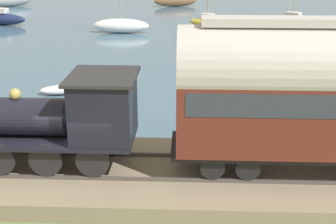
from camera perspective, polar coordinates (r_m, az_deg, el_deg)
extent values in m
plane|color=#607542|center=(16.02, -10.42, -8.30)|extent=(200.00, 200.00, 0.00)
cube|color=#426075|center=(57.16, -1.05, 12.49)|extent=(80.00, 80.00, 0.01)
cube|color=#84755B|center=(15.92, -10.45, -7.40)|extent=(5.04, 56.00, 0.53)
cube|color=#4C4742|center=(15.00, -11.27, -7.86)|extent=(0.07, 54.88, 0.12)
cube|color=#4C4742|center=(16.56, -9.86, -4.97)|extent=(0.07, 54.88, 0.12)
cylinder|color=black|center=(14.61, -9.17, -5.94)|extent=(0.12, 1.05, 1.05)
cylinder|color=black|center=(16.21, -7.94, -3.17)|extent=(0.12, 1.05, 1.05)
cylinder|color=black|center=(14.97, -14.70, -5.71)|extent=(0.12, 1.05, 1.05)
cylinder|color=black|center=(16.53, -12.95, -3.03)|extent=(0.12, 1.05, 1.05)
cylinder|color=black|center=(16.98, -17.74, -2.88)|extent=(0.12, 1.05, 1.05)
cube|color=black|center=(15.58, -13.91, -2.87)|extent=(2.30, 5.33, 0.12)
cylinder|color=black|center=(15.67, -17.86, -0.51)|extent=(1.21, 3.20, 1.21)
sphere|color=tan|center=(15.44, -18.15, 2.09)|extent=(0.36, 0.36, 0.36)
cube|color=black|center=(14.82, -7.79, 0.57)|extent=(2.20, 1.87, 1.91)
cube|color=#282828|center=(14.52, -7.98, 4.32)|extent=(2.40, 2.11, 0.10)
cylinder|color=black|center=(14.51, 9.72, -6.79)|extent=(0.12, 0.76, 0.76)
cylinder|color=black|center=(16.12, 8.98, -3.92)|extent=(0.12, 0.76, 0.76)
cylinder|color=black|center=(14.41, 5.45, -6.78)|extent=(0.12, 0.76, 0.76)
cylinder|color=black|center=(16.03, 5.16, -3.88)|extent=(0.12, 0.76, 0.76)
cube|color=black|center=(15.54, 16.50, -4.24)|extent=(2.13, 8.59, 0.16)
cube|color=#5B2319|center=(15.05, 17.01, 0.48)|extent=(2.37, 8.25, 2.55)
cube|color=#2D333D|center=(14.92, 17.18, 2.10)|extent=(2.40, 7.73, 0.72)
cylinder|color=#B2ADA3|center=(14.70, 17.51, 5.18)|extent=(2.49, 8.25, 2.49)
cube|color=#B2ADA3|center=(14.43, 18.08, 10.42)|extent=(0.83, 6.87, 0.24)
ellipsoid|color=#236B42|center=(45.17, 14.95, 10.48)|extent=(3.54, 4.31, 1.02)
cube|color=silver|center=(45.06, 15.03, 11.40)|extent=(1.39, 1.52, 0.45)
ellipsoid|color=gold|center=(44.41, 4.82, 10.78)|extent=(3.09, 3.83, 0.82)
cube|color=silver|center=(44.31, 4.84, 11.59)|extent=(1.24, 1.35, 0.45)
ellipsoid|color=brown|center=(59.02, 0.93, 13.40)|extent=(2.78, 5.56, 1.35)
ellipsoid|color=gray|center=(61.96, -18.91, 12.73)|extent=(4.40, 5.56, 1.47)
ellipsoid|color=white|center=(41.64, -5.74, 10.42)|extent=(1.62, 4.92, 1.23)
ellipsoid|color=#192347|center=(48.39, -19.80, 10.64)|extent=(2.49, 5.53, 1.13)
ellipsoid|color=#B7B2A3|center=(23.09, 19.20, 0.32)|extent=(2.18, 2.42, 0.31)
ellipsoid|color=beige|center=(28.10, 14.59, 4.32)|extent=(1.83, 2.22, 0.40)
ellipsoid|color=silver|center=(25.09, -12.67, 2.70)|extent=(1.48, 2.54, 0.47)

